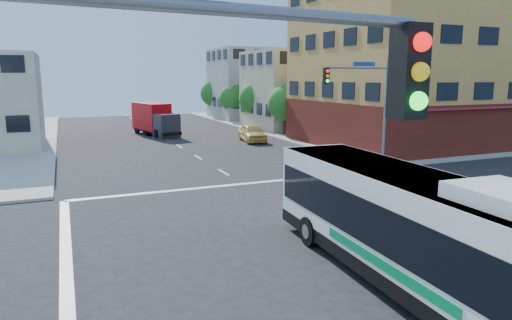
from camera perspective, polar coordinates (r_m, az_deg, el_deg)
name	(u,v)px	position (r m, az deg, el deg)	size (l,w,h in m)	color
ground	(333,237)	(18.01, 9.63, -9.42)	(120.00, 120.00, 0.00)	black
sidewalk_ne	(413,121)	(66.45, 19.05, 4.64)	(50.00, 50.00, 0.15)	#99968E
corner_building_ne	(414,79)	(43.86, 19.17, 9.59)	(18.10, 15.44, 14.00)	#C08445
building_east_near	(302,90)	(54.90, 5.72, 8.70)	(12.06, 10.06, 9.00)	#B9AE8E
building_east_far	(256,84)	(67.51, -0.03, 9.48)	(12.06, 10.06, 10.00)	gray
signal_mast_ne	(366,93)	(30.88, 13.64, 8.09)	(7.91, 1.13, 8.07)	slate
signal_mast_sw	(93,218)	(3.75, -19.74, -6.81)	(7.91, 1.01, 8.07)	slate
street_tree_a	(286,101)	(47.22, 3.77, 7.35)	(3.60, 3.60, 5.53)	#372314
street_tree_b	(256,96)	(54.47, -0.03, 7.95)	(3.80, 3.80, 5.79)	#372314
street_tree_c	(233,96)	(61.93, -2.93, 7.95)	(3.40, 3.40, 5.29)	#372314
street_tree_d	(214,91)	(69.48, -5.22, 8.53)	(4.00, 4.00, 6.03)	#372314
transit_bus	(412,228)	(13.90, 18.88, -8.03)	(3.29, 12.53, 3.67)	black
box_truck	(155,120)	(48.99, -12.50, 4.92)	(3.89, 7.70, 3.33)	#26252B
parked_car	(252,133)	(43.24, -0.49, 3.44)	(1.98, 4.91, 1.67)	#E3BC59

